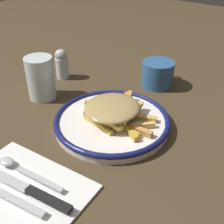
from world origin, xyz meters
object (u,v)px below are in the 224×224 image
Objects in this scene: water_glass at (40,78)px; fork at (2,194)px; plate at (112,121)px; salt_shaker at (62,64)px; coffee_mug at (158,74)px; napkin at (22,189)px; spoon at (20,168)px; knife at (29,190)px; fries_heap at (115,110)px.

fork is at bearing -143.32° from water_glass.
plate is 0.29m from salt_shaker.
coffee_mug is (0.52, -0.01, 0.02)m from fork.
salt_shaker reaches higher than plate.
coffee_mug is at bearing -1.16° from fork.
plate is at bearing -5.20° from fork.
salt_shaker is (-0.12, 0.25, 0.01)m from coffee_mug.
spoon is (0.02, 0.03, 0.01)m from napkin.
fork is 0.04m from knife.
fries_heap reaches higher than napkin.
fork is at bearing 174.80° from plate.
knife is at bearing -135.82° from water_glass.
fries_heap is at bearing -175.22° from coffee_mug.
salt_shaker is at bearing 33.06° from spoon.
knife is at bearing -83.61° from napkin.
salt_shaker reaches higher than coffee_mug.
coffee_mug reaches higher than spoon.
salt_shaker is at bearing 35.07° from napkin.
fries_heap is 1.06× the size of fork.
plate is at bearing 134.19° from fries_heap.
water_glass is (0.27, 0.20, 0.04)m from fork.
salt_shaker reaches higher than spoon.
fork is 1.16× the size of spoon.
fries_heap is 0.28m from fork.
fork is 0.34m from water_glass.
coffee_mug reaches higher than napkin.
water_glass reaches higher than fork.
fork is 1.55× the size of coffee_mug.
napkin is 0.44m from salt_shaker.
napkin is 0.02m from knife.
napkin is at bearing 176.98° from plate.
spoon is 1.34× the size of coffee_mug.
spoon is at bearing 167.82° from plate.
fries_heap is 2.11× the size of salt_shaker.
plate is 0.03m from fries_heap.
spoon reaches higher than knife.
napkin is 0.33m from water_glass.
knife is at bearing -179.82° from fries_heap.
plate is 0.25m from napkin.
knife is at bearing -177.58° from coffee_mug.
plate is 0.24m from knife.
napkin is 1.49× the size of spoon.
salt_shaker is (0.12, 0.04, -0.01)m from water_glass.
napkin is at bearing -138.47° from water_glass.
water_glass reaches higher than coffee_mug.
plate is at bearing -113.52° from salt_shaker.
knife is at bearing -113.09° from spoon.
knife is 1.89× the size of water_glass.
fork is at bearing -148.27° from salt_shaker.
salt_shaker is at bearing 31.73° from fork.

